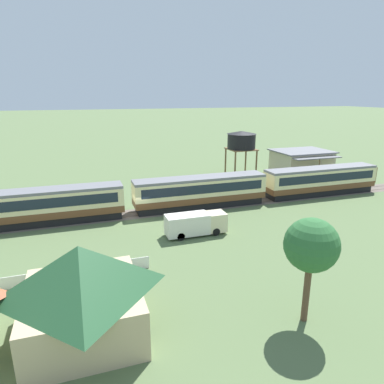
% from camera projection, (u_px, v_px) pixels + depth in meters
% --- Properties ---
extents(ground_plane, '(600.00, 600.00, 0.00)m').
position_uv_depth(ground_plane, '(139.00, 216.00, 40.88)').
color(ground_plane, '#566B42').
extents(passenger_train, '(54.25, 3.11, 4.01)m').
position_uv_depth(passenger_train, '(202.00, 190.00, 43.71)').
color(passenger_train, brown).
rests_on(passenger_train, ground_plane).
extents(railway_track, '(106.72, 3.60, 0.04)m').
position_uv_depth(railway_track, '(211.00, 206.00, 44.68)').
color(railway_track, '#665B51').
rests_on(railway_track, ground_plane).
extents(station_building, '(9.58, 8.66, 4.63)m').
position_uv_depth(station_building, '(301.00, 163.00, 60.00)').
color(station_building, beige).
rests_on(station_building, ground_plane).
extents(water_tower, '(5.00, 5.00, 8.04)m').
position_uv_depth(water_tower, '(241.00, 141.00, 58.35)').
color(water_tower, brown).
rests_on(water_tower, ground_plane).
extents(cottage_dark_green_roof, '(7.16, 7.59, 5.82)m').
position_uv_depth(cottage_dark_green_roof, '(82.00, 290.00, 20.11)').
color(cottage_dark_green_roof, tan).
rests_on(cottage_dark_green_roof, ground_plane).
extents(picket_fence_front, '(21.65, 0.06, 1.05)m').
position_uv_depth(picket_fence_front, '(5.00, 284.00, 25.39)').
color(picket_fence_front, white).
rests_on(picket_fence_front, ground_plane).
extents(delivery_truck_cream, '(6.36, 2.00, 2.29)m').
position_uv_depth(delivery_truck_cream, '(195.00, 224.00, 35.26)').
color(delivery_truck_cream, beige).
rests_on(delivery_truck_cream, ground_plane).
extents(yard_tree_0, '(3.36, 3.36, 6.97)m').
position_uv_depth(yard_tree_0, '(311.00, 246.00, 20.74)').
color(yard_tree_0, brown).
rests_on(yard_tree_0, ground_plane).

